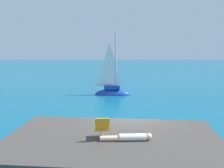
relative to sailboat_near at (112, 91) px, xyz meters
The scene contains 7 objects.
ground_plane 10.32m from the sailboat_near, 85.61° to the right, with size 160.00×160.00×0.00m, color #0F5675.
shore_ledge 13.07m from the sailboat_near, 89.87° to the right, with size 7.53×4.65×0.99m, color #423D38.
boulder_seaward 10.61m from the sailboat_near, 93.90° to the right, with size 1.44×1.15×0.79m, color #453A31.
boulder_inland 11.16m from the sailboat_near, 105.53° to the right, with size 1.46×1.17×0.80m, color #3E3439.
sailboat_near is the anchor object (origin of this frame).
person_sunbather 13.43m from the sailboat_near, 87.64° to the right, with size 1.76×0.27×0.25m.
beach_chair 13.33m from the sailboat_near, 91.50° to the right, with size 0.53×0.64×0.80m.
Camera 1 is at (-0.80, -10.95, 4.05)m, focal length 39.04 mm.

